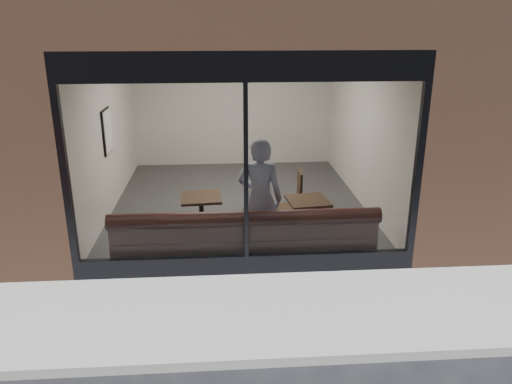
{
  "coord_description": "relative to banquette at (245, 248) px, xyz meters",
  "views": [
    {
      "loc": [
        -0.34,
        -4.56,
        3.57
      ],
      "look_at": [
        0.17,
        2.4,
        1.16
      ],
      "focal_mm": 35.0,
      "sensor_mm": 36.0,
      "label": 1
    }
  ],
  "objects": [
    {
      "name": "ground",
      "position": [
        0.0,
        -2.45,
        -0.23
      ],
      "size": [
        120.0,
        120.0,
        0.0
      ],
      "primitive_type": "plane",
      "color": "black",
      "rests_on": "ground"
    },
    {
      "name": "sidewalk_near",
      "position": [
        0.0,
        -1.45,
        -0.22
      ],
      "size": [
        40.0,
        2.0,
        0.01
      ],
      "primitive_type": "cube",
      "color": "gray",
      "rests_on": "ground"
    },
    {
      "name": "kerb_near",
      "position": [
        0.0,
        -2.5,
        -0.17
      ],
      "size": [
        40.0,
        0.1,
        0.12
      ],
      "primitive_type": "cube",
      "color": "gray",
      "rests_on": "ground"
    },
    {
      "name": "host_building_pier_left",
      "position": [
        -3.75,
        5.55,
        1.38
      ],
      "size": [
        2.5,
        12.0,
        3.2
      ],
      "primitive_type": "cube",
      "color": "brown",
      "rests_on": "ground"
    },
    {
      "name": "host_building_pier_right",
      "position": [
        3.75,
        5.55,
        1.38
      ],
      "size": [
        2.5,
        12.0,
        3.2
      ],
      "primitive_type": "cube",
      "color": "brown",
      "rests_on": "ground"
    },
    {
      "name": "host_building_backfill",
      "position": [
        0.0,
        8.55,
        1.38
      ],
      "size": [
        5.0,
        6.0,
        3.2
      ],
      "primitive_type": "cube",
      "color": "brown",
      "rests_on": "ground"
    },
    {
      "name": "cafe_floor",
      "position": [
        0.0,
        2.55,
        -0.21
      ],
      "size": [
        6.0,
        6.0,
        0.0
      ],
      "primitive_type": "plane",
      "color": "#2D2D30",
      "rests_on": "ground"
    },
    {
      "name": "cafe_ceiling",
      "position": [
        0.0,
        2.55,
        2.97
      ],
      "size": [
        6.0,
        6.0,
        0.0
      ],
      "primitive_type": "plane",
      "rotation": [
        3.14,
        0.0,
        0.0
      ],
      "color": "white",
      "rests_on": "host_building_upper"
    },
    {
      "name": "cafe_wall_back",
      "position": [
        0.0,
        5.54,
        1.37
      ],
      "size": [
        5.0,
        0.0,
        5.0
      ],
      "primitive_type": "plane",
      "rotation": [
        1.57,
        0.0,
        0.0
      ],
      "color": "silver",
      "rests_on": "ground"
    },
    {
      "name": "cafe_wall_left",
      "position": [
        -2.49,
        2.55,
        1.37
      ],
      "size": [
        0.0,
        6.0,
        6.0
      ],
      "primitive_type": "plane",
      "rotation": [
        1.57,
        0.0,
        1.57
      ],
      "color": "silver",
      "rests_on": "ground"
    },
    {
      "name": "cafe_wall_right",
      "position": [
        2.49,
        2.55,
        1.37
      ],
      "size": [
        0.0,
        6.0,
        6.0
      ],
      "primitive_type": "plane",
      "rotation": [
        1.57,
        0.0,
        -1.57
      ],
      "color": "silver",
      "rests_on": "ground"
    },
    {
      "name": "storefront_kick",
      "position": [
        0.0,
        -0.4,
        -0.08
      ],
      "size": [
        5.0,
        0.1,
        0.3
      ],
      "primitive_type": "cube",
      "color": "black",
      "rests_on": "ground"
    },
    {
      "name": "storefront_header",
      "position": [
        0.0,
        -0.4,
        2.77
      ],
      "size": [
        5.0,
        0.1,
        0.4
      ],
      "primitive_type": "cube",
      "color": "black",
      "rests_on": "host_building_upper"
    },
    {
      "name": "storefront_mullion",
      "position": [
        0.0,
        -0.4,
        1.32
      ],
      "size": [
        0.06,
        0.1,
        2.5
      ],
      "primitive_type": "cube",
      "color": "black",
      "rests_on": "storefront_kick"
    },
    {
      "name": "storefront_glass",
      "position": [
        0.0,
        -0.43,
        1.33
      ],
      "size": [
        4.8,
        0.0,
        4.8
      ],
      "primitive_type": "plane",
      "rotation": [
        1.57,
        0.0,
        0.0
      ],
      "color": "white",
      "rests_on": "storefront_kick"
    },
    {
      "name": "banquette",
      "position": [
        0.0,
        0.0,
        0.0
      ],
      "size": [
        4.0,
        0.55,
        0.45
      ],
      "primitive_type": "cube",
      "color": "#351313",
      "rests_on": "cafe_floor"
    },
    {
      "name": "person",
      "position": [
        0.24,
        0.21,
        0.73
      ],
      "size": [
        0.79,
        0.61,
        1.92
      ],
      "primitive_type": "imported",
      "rotation": [
        0.0,
        0.0,
        2.91
      ],
      "color": "#9FABCE",
      "rests_on": "cafe_floor"
    },
    {
      "name": "cafe_table_left",
      "position": [
        -0.69,
        0.93,
        0.52
      ],
      "size": [
        0.72,
        0.72,
        0.04
      ],
      "primitive_type": "cube",
      "rotation": [
        0.0,
        0.0,
        0.08
      ],
      "color": "#302112",
      "rests_on": "cafe_floor"
    },
    {
      "name": "cafe_table_right",
      "position": [
        1.08,
        0.64,
        0.52
      ],
      "size": [
        0.73,
        0.73,
        0.04
      ],
      "primitive_type": "cube",
      "rotation": [
        0.0,
        0.0,
        0.12
      ],
      "color": "#302112",
      "rests_on": "cafe_floor"
    },
    {
      "name": "cafe_chair_right",
      "position": [
        0.91,
        1.65,
        0.01
      ],
      "size": [
        0.46,
        0.46,
        0.04
      ],
      "primitive_type": "cube",
      "rotation": [
        0.0,
        0.0,
        3.12
      ],
      "color": "#302112",
      "rests_on": "cafe_floor"
    },
    {
      "name": "wall_poster",
      "position": [
        -2.45,
        2.39,
        1.37
      ],
      "size": [
        0.02,
        0.59,
        0.78
      ],
      "primitive_type": "cube",
      "color": "white",
      "rests_on": "cafe_wall_left"
    }
  ]
}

